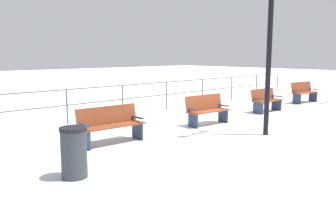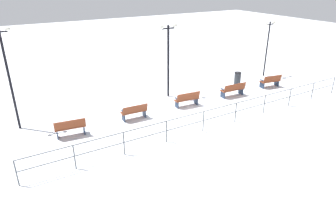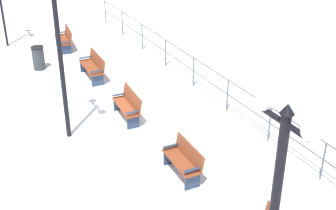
{
  "view_description": "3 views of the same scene",
  "coord_description": "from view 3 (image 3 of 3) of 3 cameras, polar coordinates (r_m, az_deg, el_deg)",
  "views": [
    {
      "loc": [
        6.83,
        -7.92,
        2.18
      ],
      "look_at": [
        -1.26,
        -0.47,
        0.52
      ],
      "focal_mm": 36.33,
      "sensor_mm": 36.0,
      "label": 1
    },
    {
      "loc": [
        -13.6,
        9.26,
        7.17
      ],
      "look_at": [
        -0.75,
        1.76,
        0.75
      ],
      "focal_mm": 32.15,
      "sensor_mm": 36.0,
      "label": 2
    },
    {
      "loc": [
        5.15,
        12.16,
        7.35
      ],
      "look_at": [
        -0.85,
        1.03,
        0.73
      ],
      "focal_mm": 51.07,
      "sensor_mm": 36.0,
      "label": 3
    }
  ],
  "objects": [
    {
      "name": "ground_plane",
      "position": [
        15.11,
        -4.7,
        -1.56
      ],
      "size": [
        80.0,
        80.0,
        0.0
      ],
      "primitive_type": "plane",
      "color": "white",
      "rests_on": "ground"
    },
    {
      "name": "bench_nearest",
      "position": [
        20.89,
        -12.23,
        7.73
      ],
      "size": [
        0.77,
        1.53,
        0.9
      ],
      "rotation": [
        0.0,
        0.0,
        -0.14
      ],
      "color": "brown",
      "rests_on": "ground"
    },
    {
      "name": "bench_second",
      "position": [
        17.83,
        -8.91,
        4.61
      ],
      "size": [
        0.64,
        1.68,
        0.9
      ],
      "rotation": [
        0.0,
        0.0,
        -0.05
      ],
      "color": "brown",
      "rests_on": "ground"
    },
    {
      "name": "bench_third",
      "position": [
        14.88,
        -4.77,
        0.02
      ],
      "size": [
        0.62,
        1.53,
        0.92
      ],
      "rotation": [
        0.0,
        0.0,
        -0.08
      ],
      "color": "brown",
      "rests_on": "ground"
    },
    {
      "name": "bench_fourth",
      "position": [
        12.27,
        1.9,
        -6.59
      ],
      "size": [
        0.58,
        1.43,
        0.87
      ],
      "rotation": [
        0.0,
        0.0,
        -0.04
      ],
      "color": "brown",
      "rests_on": "ground"
    },
    {
      "name": "lamppost_middle",
      "position": [
        13.13,
        -13.01,
        8.16
      ],
      "size": [
        0.29,
        1.18,
        4.58
      ],
      "color": "black",
      "rests_on": "ground"
    },
    {
      "name": "waterfront_railing",
      "position": [
        16.06,
        5.01,
        3.26
      ],
      "size": [
        0.05,
        18.99,
        1.11
      ],
      "color": "#4C5156",
      "rests_on": "ground"
    },
    {
      "name": "trash_bin",
      "position": [
        19.06,
        -15.21,
        5.45
      ],
      "size": [
        0.48,
        0.48,
        0.91
      ],
      "color": "#2D3338",
      "rests_on": "ground"
    }
  ]
}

